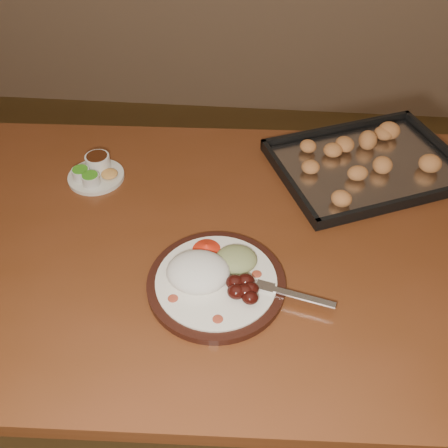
# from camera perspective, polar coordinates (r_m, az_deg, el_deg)

# --- Properties ---
(dining_table) EXTENTS (1.54, 0.96, 0.75)m
(dining_table) POSITION_cam_1_polar(r_m,az_deg,el_deg) (1.21, 0.19, -4.92)
(dining_table) COLOR brown
(dining_table) RESTS_ON ground
(dinner_plate) EXTENTS (0.39, 0.29, 0.07)m
(dinner_plate) POSITION_cam_1_polar(r_m,az_deg,el_deg) (1.03, -1.10, -6.11)
(dinner_plate) COLOR black
(dinner_plate) RESTS_ON dining_table
(condiment_saucer) EXTENTS (0.14, 0.14, 0.05)m
(condiment_saucer) POSITION_cam_1_polar(r_m,az_deg,el_deg) (1.33, -14.52, 5.79)
(condiment_saucer) COLOR silver
(condiment_saucer) RESTS_ON dining_table
(baking_tray) EXTENTS (0.57, 0.51, 0.05)m
(baking_tray) POSITION_cam_1_polar(r_m,az_deg,el_deg) (1.38, 16.01, 6.63)
(baking_tray) COLOR black
(baking_tray) RESTS_ON dining_table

